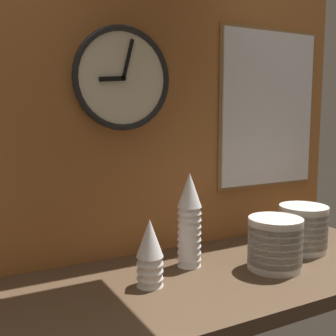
% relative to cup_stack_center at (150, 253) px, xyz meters
% --- Properties ---
extents(ground_plane, '(1.60, 0.56, 0.04)m').
position_rel_cup_stack_center_xyz_m(ground_plane, '(0.10, 0.00, -0.11)').
color(ground_plane, '#4C3826').
extents(wall_tiled_back, '(1.60, 0.03, 1.05)m').
position_rel_cup_stack_center_xyz_m(wall_tiled_back, '(0.10, 0.27, 0.43)').
color(wall_tiled_back, '#A3602D').
rests_on(wall_tiled_back, ground_plane).
extents(cup_stack_center, '(0.07, 0.07, 0.19)m').
position_rel_cup_stack_center_xyz_m(cup_stack_center, '(0.00, 0.00, 0.00)').
color(cup_stack_center, white).
rests_on(cup_stack_center, ground_plane).
extents(cup_stack_center_right, '(0.07, 0.07, 0.29)m').
position_rel_cup_stack_center_xyz_m(cup_stack_center_right, '(0.17, 0.08, 0.05)').
color(cup_stack_center_right, white).
rests_on(cup_stack_center_right, ground_plane).
extents(bowl_stack_right, '(0.16, 0.16, 0.16)m').
position_rel_cup_stack_center_xyz_m(bowl_stack_right, '(0.38, -0.06, -0.01)').
color(bowl_stack_right, beige).
rests_on(bowl_stack_right, ground_plane).
extents(bowl_stack_far_right, '(0.16, 0.16, 0.16)m').
position_rel_cup_stack_center_xyz_m(bowl_stack_far_right, '(0.58, 0.02, -0.01)').
color(bowl_stack_far_right, beige).
rests_on(bowl_stack_far_right, ground_plane).
extents(wall_clock, '(0.32, 0.03, 0.32)m').
position_rel_cup_stack_center_xyz_m(wall_clock, '(0.02, 0.24, 0.47)').
color(wall_clock, beige).
extents(menu_board, '(0.45, 0.01, 0.59)m').
position_rel_cup_stack_center_xyz_m(menu_board, '(0.61, 0.25, 0.38)').
color(menu_board, olive).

